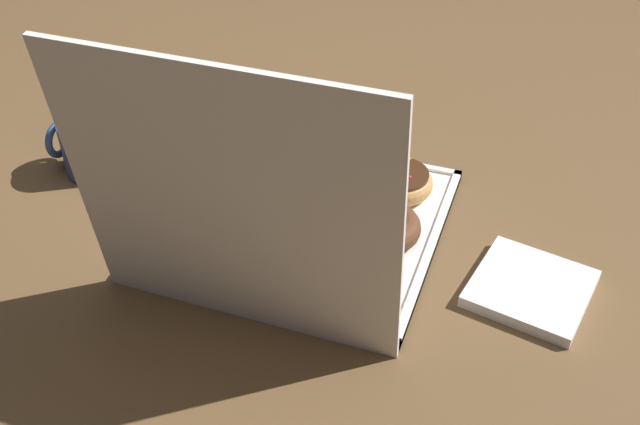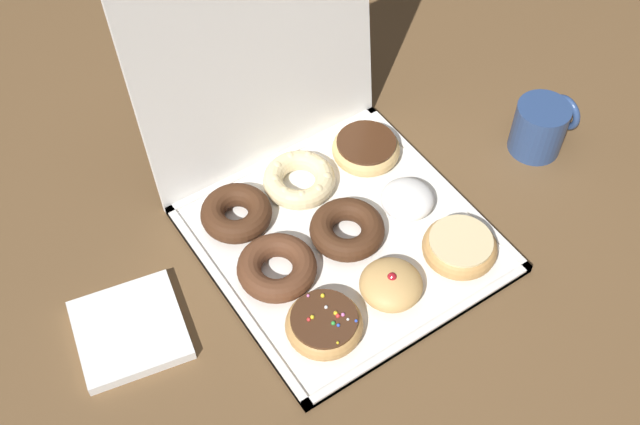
{
  "view_description": "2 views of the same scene",
  "coord_description": "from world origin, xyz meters",
  "px_view_note": "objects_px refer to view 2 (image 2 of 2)",
  "views": [
    {
      "loc": [
        -0.32,
        0.81,
        0.69
      ],
      "look_at": [
        -0.03,
        0.02,
        0.05
      ],
      "focal_mm": 40.92,
      "sensor_mm": 36.0,
      "label": 1
    },
    {
      "loc": [
        -0.44,
        -0.58,
        1.01
      ],
      "look_at": [
        -0.02,
        0.04,
        0.05
      ],
      "focal_mm": 45.09,
      "sensor_mm": 36.0,
      "label": 2
    }
  ],
  "objects_px": {
    "chocolate_cake_ring_donut_3": "(276,266)",
    "cruller_donut_7": "(301,179)",
    "donut_box": "(344,240)",
    "powdered_filled_donut_5": "(407,199)",
    "chocolate_cake_ring_donut_6": "(236,213)",
    "coffee_mug": "(541,126)",
    "jelly_filled_donut_1": "(393,284)",
    "chocolate_cake_ring_donut_4": "(348,230)",
    "sprinkle_donut_0": "(324,324)",
    "glazed_ring_donut_2": "(460,247)",
    "napkin_stack": "(130,330)",
    "chocolate_frosted_donut_8": "(366,148)"
  },
  "relations": [
    {
      "from": "chocolate_cake_ring_donut_3",
      "to": "cruller_donut_7",
      "type": "bearing_deg",
      "value": 44.73
    },
    {
      "from": "donut_box",
      "to": "powdered_filled_donut_5",
      "type": "relative_size",
      "value": 4.81
    },
    {
      "from": "chocolate_cake_ring_donut_3",
      "to": "powdered_filled_donut_5",
      "type": "distance_m",
      "value": 0.24
    },
    {
      "from": "chocolate_cake_ring_donut_6",
      "to": "coffee_mug",
      "type": "bearing_deg",
      "value": -15.15
    },
    {
      "from": "jelly_filled_donut_1",
      "to": "chocolate_cake_ring_donut_4",
      "type": "xyz_separation_m",
      "value": [
        0.0,
        0.12,
        -0.0
      ]
    },
    {
      "from": "sprinkle_donut_0",
      "to": "chocolate_cake_ring_donut_6",
      "type": "xyz_separation_m",
      "value": [
        -0.0,
        0.24,
        -0.0
      ]
    },
    {
      "from": "jelly_filled_donut_1",
      "to": "glazed_ring_donut_2",
      "type": "xyz_separation_m",
      "value": [
        0.12,
        -0.0,
        -0.0
      ]
    },
    {
      "from": "napkin_stack",
      "to": "chocolate_cake_ring_donut_4",
      "type": "bearing_deg",
      "value": -6.41
    },
    {
      "from": "coffee_mug",
      "to": "glazed_ring_donut_2",
      "type": "bearing_deg",
      "value": -157.82
    },
    {
      "from": "chocolate_cake_ring_donut_6",
      "to": "napkin_stack",
      "type": "height_order",
      "value": "chocolate_cake_ring_donut_6"
    },
    {
      "from": "chocolate_cake_ring_donut_4",
      "to": "powdered_filled_donut_5",
      "type": "distance_m",
      "value": 0.11
    },
    {
      "from": "donut_box",
      "to": "glazed_ring_donut_2",
      "type": "bearing_deg",
      "value": -43.71
    },
    {
      "from": "chocolate_cake_ring_donut_3",
      "to": "chocolate_cake_ring_donut_4",
      "type": "height_order",
      "value": "same"
    },
    {
      "from": "chocolate_cake_ring_donut_6",
      "to": "coffee_mug",
      "type": "distance_m",
      "value": 0.52
    },
    {
      "from": "jelly_filled_donut_1",
      "to": "glazed_ring_donut_2",
      "type": "relative_size",
      "value": 0.81
    },
    {
      "from": "donut_box",
      "to": "cruller_donut_7",
      "type": "bearing_deg",
      "value": 88.67
    },
    {
      "from": "powdered_filled_donut_5",
      "to": "coffee_mug",
      "type": "xyz_separation_m",
      "value": [
        0.27,
        -0.01,
        0.02
      ]
    },
    {
      "from": "napkin_stack",
      "to": "glazed_ring_donut_2",
      "type": "bearing_deg",
      "value": -18.66
    },
    {
      "from": "glazed_ring_donut_2",
      "to": "donut_box",
      "type": "bearing_deg",
      "value": 136.29
    },
    {
      "from": "donut_box",
      "to": "jelly_filled_donut_1",
      "type": "bearing_deg",
      "value": -88.6
    },
    {
      "from": "jelly_filled_donut_1",
      "to": "napkin_stack",
      "type": "height_order",
      "value": "jelly_filled_donut_1"
    },
    {
      "from": "glazed_ring_donut_2",
      "to": "napkin_stack",
      "type": "xyz_separation_m",
      "value": [
        -0.47,
        0.16,
        -0.02
      ]
    },
    {
      "from": "glazed_ring_donut_2",
      "to": "chocolate_cake_ring_donut_3",
      "type": "relative_size",
      "value": 0.96
    },
    {
      "from": "glazed_ring_donut_2",
      "to": "chocolate_frosted_donut_8",
      "type": "xyz_separation_m",
      "value": [
        0.0,
        0.24,
        -0.0
      ]
    },
    {
      "from": "chocolate_cake_ring_donut_4",
      "to": "napkin_stack",
      "type": "relative_size",
      "value": 0.77
    },
    {
      "from": "jelly_filled_donut_1",
      "to": "chocolate_cake_ring_donut_4",
      "type": "height_order",
      "value": "jelly_filled_donut_1"
    },
    {
      "from": "jelly_filled_donut_1",
      "to": "chocolate_cake_ring_donut_3",
      "type": "bearing_deg",
      "value": 135.14
    },
    {
      "from": "powdered_filled_donut_5",
      "to": "chocolate_cake_ring_donut_4",
      "type": "bearing_deg",
      "value": 178.21
    },
    {
      "from": "chocolate_cake_ring_donut_6",
      "to": "coffee_mug",
      "type": "relative_size",
      "value": 1.03
    },
    {
      "from": "chocolate_frosted_donut_8",
      "to": "powdered_filled_donut_5",
      "type": "bearing_deg",
      "value": -94.73
    },
    {
      "from": "cruller_donut_7",
      "to": "jelly_filled_donut_1",
      "type": "bearing_deg",
      "value": -90.0
    },
    {
      "from": "powdered_filled_donut_5",
      "to": "cruller_donut_7",
      "type": "distance_m",
      "value": 0.17
    },
    {
      "from": "chocolate_cake_ring_donut_3",
      "to": "powdered_filled_donut_5",
      "type": "xyz_separation_m",
      "value": [
        0.24,
        -0.01,
        0.0
      ]
    },
    {
      "from": "donut_box",
      "to": "chocolate_frosted_donut_8",
      "type": "xyz_separation_m",
      "value": [
        0.13,
        0.12,
        0.02
      ]
    },
    {
      "from": "jelly_filled_donut_1",
      "to": "chocolate_cake_ring_donut_6",
      "type": "xyz_separation_m",
      "value": [
        -0.12,
        0.24,
        -0.0
      ]
    },
    {
      "from": "chocolate_frosted_donut_8",
      "to": "coffee_mug",
      "type": "xyz_separation_m",
      "value": [
        0.26,
        -0.13,
        0.02
      ]
    },
    {
      "from": "chocolate_cake_ring_donut_4",
      "to": "napkin_stack",
      "type": "xyz_separation_m",
      "value": [
        -0.35,
        0.04,
        -0.02
      ]
    },
    {
      "from": "sprinkle_donut_0",
      "to": "chocolate_cake_ring_donut_3",
      "type": "relative_size",
      "value": 0.93
    },
    {
      "from": "powdered_filled_donut_5",
      "to": "chocolate_cake_ring_donut_6",
      "type": "relative_size",
      "value": 0.76
    },
    {
      "from": "donut_box",
      "to": "jelly_filled_donut_1",
      "type": "distance_m",
      "value": 0.12
    },
    {
      "from": "chocolate_cake_ring_donut_4",
      "to": "cruller_donut_7",
      "type": "distance_m",
      "value": 0.13
    },
    {
      "from": "coffee_mug",
      "to": "donut_box",
      "type": "bearing_deg",
      "value": 177.67
    },
    {
      "from": "donut_box",
      "to": "powdered_filled_donut_5",
      "type": "bearing_deg",
      "value": -2.55
    },
    {
      "from": "jelly_filled_donut_1",
      "to": "chocolate_cake_ring_donut_3",
      "type": "relative_size",
      "value": 0.78
    },
    {
      "from": "donut_box",
      "to": "sprinkle_donut_0",
      "type": "height_order",
      "value": "sprinkle_donut_0"
    },
    {
      "from": "coffee_mug",
      "to": "chocolate_cake_ring_donut_4",
      "type": "bearing_deg",
      "value": 177.9
    },
    {
      "from": "powdered_filled_donut_5",
      "to": "chocolate_cake_ring_donut_6",
      "type": "height_order",
      "value": "powdered_filled_donut_5"
    },
    {
      "from": "donut_box",
      "to": "chocolate_cake_ring_donut_3",
      "type": "relative_size",
      "value": 3.41
    },
    {
      "from": "sprinkle_donut_0",
      "to": "powdered_filled_donut_5",
      "type": "relative_size",
      "value": 1.3
    },
    {
      "from": "donut_box",
      "to": "glazed_ring_donut_2",
      "type": "relative_size",
      "value": 3.57
    }
  ]
}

